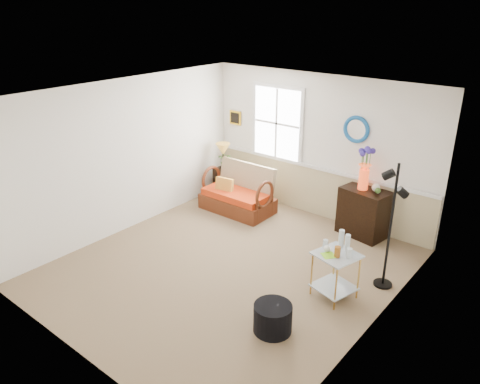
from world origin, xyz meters
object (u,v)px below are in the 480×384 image
Objects in this scene: loveseat at (237,189)px; cabinet at (364,212)px; ottoman at (273,318)px; lamp_stand at (224,182)px; side_table at (335,275)px; floor_lamp at (390,227)px.

cabinet is (2.29, 0.59, -0.02)m from loveseat.
cabinet is at bearing 13.85° from loveseat.
ottoman is (0.28, -3.03, -0.23)m from cabinet.
lamp_stand is 3.01m from cabinet.
loveseat is 2.05× the size of side_table.
loveseat is 2.36m from cabinet.
lamp_stand is 0.69× the size of cabinet.
side_table is 1.39× the size of ottoman.
side_table is (0.51, -1.92, -0.09)m from cabinet.
side_table is at bearing 78.37° from ottoman.
loveseat is 2.84× the size of ottoman.
lamp_stand is (-0.71, 0.43, -0.15)m from loveseat.
loveseat reaches higher than side_table.
loveseat is at bearing -31.17° from lamp_stand.
loveseat is 3.10m from side_table.
loveseat is 2.33× the size of lamp_stand.
cabinet is at bearing 116.26° from floor_lamp.
floor_lamp reaches higher than cabinet.
lamp_stand is 0.88× the size of side_table.
cabinet is 1.62m from floor_lamp.
ottoman is at bearing -75.16° from cabinet.
lamp_stand is 4.36m from ottoman.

